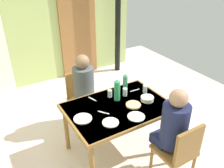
# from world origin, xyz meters

# --- Properties ---
(ground_plane) EXTENTS (6.30, 6.30, 0.00)m
(ground_plane) POSITION_xyz_m (0.00, 0.00, 0.00)
(ground_plane) COLOR silver
(wall_back) EXTENTS (4.13, 0.10, 2.88)m
(wall_back) POSITION_xyz_m (0.00, 2.42, 1.44)
(wall_back) COLOR #AABD70
(wall_back) RESTS_ON ground_plane
(door_wooden) EXTENTS (0.80, 0.05, 2.00)m
(door_wooden) POSITION_xyz_m (0.82, 2.34, 1.00)
(door_wooden) COLOR #915E31
(door_wooden) RESTS_ON ground_plane
(stove_pipe_column) EXTENTS (0.12, 0.12, 2.88)m
(stove_pipe_column) POSITION_xyz_m (1.63, 2.07, 1.44)
(stove_pipe_column) COLOR black
(stove_pipe_column) RESTS_ON ground_plane
(dining_table) EXTENTS (1.30, 0.91, 0.73)m
(dining_table) POSITION_xyz_m (0.23, -0.17, 0.66)
(dining_table) COLOR brown
(dining_table) RESTS_ON ground_plane
(chair_near_diner) EXTENTS (0.40, 0.40, 0.87)m
(chair_near_diner) POSITION_xyz_m (0.52, -0.98, 0.50)
(chair_near_diner) COLOR brown
(chair_near_diner) RESTS_ON ground_plane
(chair_far_diner) EXTENTS (0.40, 0.40, 0.87)m
(chair_far_diner) POSITION_xyz_m (0.07, 0.63, 0.50)
(chair_far_diner) COLOR brown
(chair_far_diner) RESTS_ON ground_plane
(person_near_diner) EXTENTS (0.30, 0.37, 0.77)m
(person_near_diner) POSITION_xyz_m (0.52, -0.84, 0.78)
(person_near_diner) COLOR #192346
(person_near_diner) RESTS_ON ground_plane
(person_far_diner) EXTENTS (0.30, 0.37, 0.77)m
(person_far_diner) POSITION_xyz_m (0.07, 0.49, 0.78)
(person_far_diner) COLOR #4B5A4D
(person_far_diner) RESTS_ON ground_plane
(water_bottle_green_near) EXTENTS (0.07, 0.07, 0.28)m
(water_bottle_green_near) POSITION_xyz_m (0.51, 0.09, 0.86)
(water_bottle_green_near) COLOR #3F8964
(water_bottle_green_near) RESTS_ON dining_table
(water_bottle_green_far) EXTENTS (0.08, 0.08, 0.30)m
(water_bottle_green_far) POSITION_xyz_m (0.30, -0.04, 0.87)
(water_bottle_green_far) COLOR #2D995D
(water_bottle_green_far) RESTS_ON dining_table
(serving_bowl_center) EXTENTS (0.17, 0.17, 0.05)m
(serving_bowl_center) POSITION_xyz_m (0.62, -0.25, 0.76)
(serving_bowl_center) COLOR beige
(serving_bowl_center) RESTS_ON dining_table
(dinner_plate_near_left) EXTENTS (0.22, 0.22, 0.01)m
(dinner_plate_near_left) POSITION_xyz_m (-0.27, -0.19, 0.74)
(dinner_plate_near_left) COLOR white
(dinner_plate_near_left) RESTS_ON dining_table
(dinner_plate_near_right) EXTENTS (0.19, 0.19, 0.01)m
(dinner_plate_near_right) POSITION_xyz_m (-0.03, -0.41, 0.74)
(dinner_plate_near_right) COLOR white
(dinner_plate_near_right) RESTS_ON dining_table
(dinner_plate_far_center) EXTENTS (0.21, 0.21, 0.01)m
(dinner_plate_far_center) POSITION_xyz_m (0.29, -0.48, 0.74)
(dinner_plate_far_center) COLOR white
(dinner_plate_far_center) RESTS_ON dining_table
(drinking_glass_by_near_diner) EXTENTS (0.06, 0.06, 0.11)m
(drinking_glass_by_near_diner) POSITION_xyz_m (0.73, -0.07, 0.78)
(drinking_glass_by_near_diner) COLOR silver
(drinking_glass_by_near_diner) RESTS_ON dining_table
(drinking_glass_by_far_diner) EXTENTS (0.06, 0.06, 0.11)m
(drinking_glass_by_far_diner) POSITION_xyz_m (0.44, 0.00, 0.79)
(drinking_glass_by_far_diner) COLOR silver
(drinking_glass_by_far_diner) RESTS_ON dining_table
(drinking_glass_spare_center) EXTENTS (0.06, 0.06, 0.10)m
(drinking_glass_spare_center) POSITION_xyz_m (0.25, 0.08, 0.78)
(drinking_glass_spare_center) COLOR silver
(drinking_glass_spare_center) RESTS_ON dining_table
(bread_plate_sliced) EXTENTS (0.19, 0.19, 0.02)m
(bread_plate_sliced) POSITION_xyz_m (0.40, -0.26, 0.74)
(bread_plate_sliced) COLOR #DBB77A
(bread_plate_sliced) RESTS_ON dining_table
(cutlery_knife_near) EXTENTS (0.15, 0.02, 0.00)m
(cutlery_knife_near) POSITION_xyz_m (0.64, 0.04, 0.73)
(cutlery_knife_near) COLOR silver
(cutlery_knife_near) RESTS_ON dining_table
(cutlery_fork_near) EXTENTS (0.06, 0.15, 0.00)m
(cutlery_fork_near) POSITION_xyz_m (0.02, 0.15, 0.73)
(cutlery_fork_near) COLOR silver
(cutlery_fork_near) RESTS_ON dining_table
(cutlery_knife_far) EXTENTS (0.10, 0.13, 0.00)m
(cutlery_knife_far) POSITION_xyz_m (0.00, -0.20, 0.73)
(cutlery_knife_far) COLOR silver
(cutlery_knife_far) RESTS_ON dining_table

